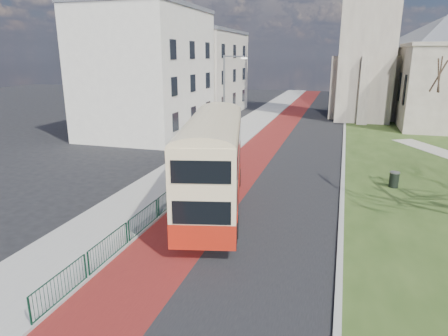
% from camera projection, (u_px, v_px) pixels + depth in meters
% --- Properties ---
extents(ground, '(160.00, 160.00, 0.00)m').
position_uv_depth(ground, '(207.00, 233.00, 18.90)').
color(ground, black).
rests_on(ground, ground).
extents(road_carriageway, '(9.00, 120.00, 0.01)m').
position_uv_depth(road_carriageway, '(292.00, 146.00, 36.92)').
color(road_carriageway, black).
rests_on(road_carriageway, ground).
extents(bus_lane, '(3.40, 120.00, 0.01)m').
position_uv_depth(bus_lane, '(264.00, 144.00, 37.66)').
color(bus_lane, '#591414').
rests_on(bus_lane, ground).
extents(pavement_west, '(4.00, 120.00, 0.12)m').
position_uv_depth(pavement_west, '(225.00, 141.00, 38.69)').
color(pavement_west, gray).
rests_on(pavement_west, ground).
extents(kerb_west, '(0.25, 120.00, 0.13)m').
position_uv_depth(kerb_west, '(245.00, 143.00, 38.14)').
color(kerb_west, '#999993').
rests_on(kerb_west, ground).
extents(kerb_east, '(0.25, 80.00, 0.13)m').
position_uv_depth(kerb_east, '(344.00, 144.00, 37.49)').
color(kerb_east, '#999993').
rests_on(kerb_east, ground).
extents(pedestrian_railing, '(0.07, 24.00, 1.12)m').
position_uv_depth(pedestrian_railing, '(181.00, 190.00, 23.25)').
color(pedestrian_railing, '#0B3421').
rests_on(pedestrian_railing, ground).
extents(gothic_church, '(16.38, 18.00, 40.00)m').
position_uv_depth(gothic_church, '(411.00, 11.00, 46.89)').
color(gothic_church, gray).
rests_on(gothic_church, ground).
extents(street_block_near, '(10.30, 14.30, 13.00)m').
position_uv_depth(street_block_near, '(147.00, 71.00, 41.25)').
color(street_block_near, silver).
rests_on(street_block_near, ground).
extents(street_block_far, '(10.30, 16.30, 11.50)m').
position_uv_depth(street_block_far, '(200.00, 72.00, 56.20)').
color(street_block_far, beige).
rests_on(street_block_far, ground).
extents(streetlamp, '(2.13, 0.18, 8.00)m').
position_uv_depth(streetlamp, '(226.00, 96.00, 35.43)').
color(streetlamp, gray).
rests_on(streetlamp, pavement_west).
extents(bus, '(5.43, 12.16, 4.95)m').
position_uv_depth(bus, '(213.00, 159.00, 21.15)').
color(bus, '#9E1C0E').
rests_on(bus, ground).
extents(litter_bin, '(0.82, 0.82, 1.00)m').
position_uv_depth(litter_bin, '(394.00, 180.00, 25.23)').
color(litter_bin, black).
rests_on(litter_bin, grass_green).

